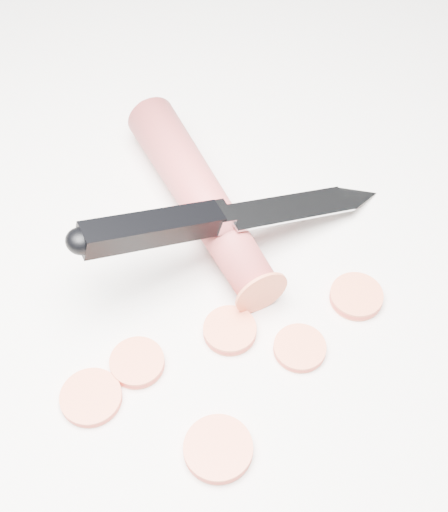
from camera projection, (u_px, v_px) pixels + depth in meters
ground at (171, 300)px, 0.46m from camera, size 2.40×2.40×0.00m
carrot at (201, 196)px, 0.49m from camera, size 0.07×0.18×0.03m
carrot_slice_0 at (356, 296)px, 0.46m from camera, size 0.03×0.03×0.01m
carrot_slice_1 at (91, 397)px, 0.42m from camera, size 0.04×0.04×0.01m
carrot_slice_2 at (218, 449)px, 0.40m from camera, size 0.04×0.04×0.01m
carrot_slice_3 at (137, 363)px, 0.43m from camera, size 0.03×0.03×0.01m
carrot_slice_4 at (230, 330)px, 0.45m from camera, size 0.03×0.03×0.01m
carrot_slice_5 at (300, 348)px, 0.44m from camera, size 0.03×0.03×0.01m
kitchen_knife at (239, 211)px, 0.46m from camera, size 0.23×0.07×0.07m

